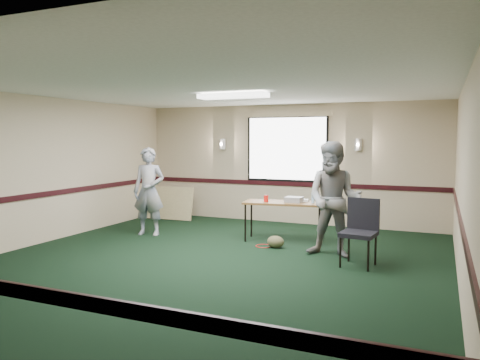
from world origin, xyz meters
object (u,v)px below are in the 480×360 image
at_px(conference_chair, 361,226).
at_px(person_left, 149,191).
at_px(folding_table, 284,205).
at_px(person_right, 334,199).
at_px(projector, 294,200).

height_order(conference_chair, person_left, person_left).
bearing_deg(folding_table, person_left, -177.51).
height_order(folding_table, conference_chair, conference_chair).
relative_size(person_left, person_right, 0.93).
distance_m(projector, conference_chair, 1.82).
bearing_deg(person_left, conference_chair, -20.54).
relative_size(folding_table, conference_chair, 1.54).
bearing_deg(person_left, projector, -1.90).
relative_size(conference_chair, person_right, 0.54).
xyz_separation_m(conference_chair, person_right, (-0.48, 0.34, 0.35)).
xyz_separation_m(projector, conference_chair, (1.40, -1.14, -0.20)).
bearing_deg(projector, conference_chair, -36.57).
xyz_separation_m(folding_table, conference_chair, (1.59, -1.12, -0.10)).
relative_size(folding_table, projector, 5.10).
relative_size(projector, conference_chair, 0.30).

